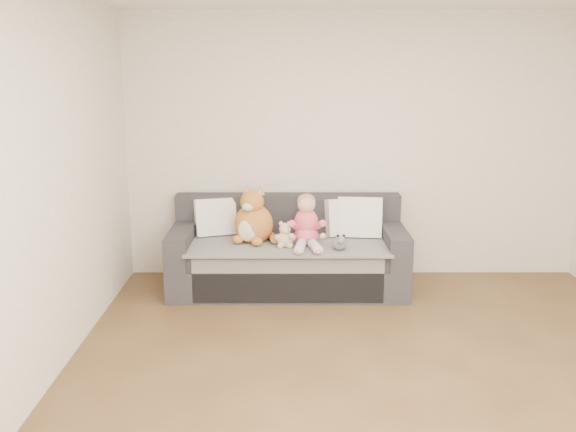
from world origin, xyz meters
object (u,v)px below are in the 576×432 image
object	(u,v)px
teddy_bear	(285,237)
sippy_cup	(310,241)
sofa	(288,256)
plush_cat	(253,221)
toddler	(306,224)

from	to	relation	value
teddy_bear	sippy_cup	world-z (taller)	teddy_bear
sofa	sippy_cup	distance (m)	0.38
plush_cat	toddler	bearing A→B (deg)	6.67
plush_cat	sippy_cup	distance (m)	0.57
plush_cat	sippy_cup	bearing A→B (deg)	3.45
plush_cat	sippy_cup	size ratio (longest dim) A/B	5.28
toddler	sofa	bearing A→B (deg)	128.79
plush_cat	sippy_cup	world-z (taller)	plush_cat
sofa	teddy_bear	world-z (taller)	sofa
teddy_bear	sippy_cup	distance (m)	0.23
sofa	sippy_cup	size ratio (longest dim) A/B	20.92
sofa	sippy_cup	bearing A→B (deg)	-49.50
plush_cat	sofa	bearing A→B (deg)	32.58
plush_cat	teddy_bear	size ratio (longest dim) A/B	2.27
sofa	plush_cat	world-z (taller)	plush_cat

